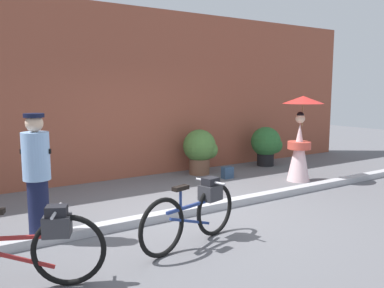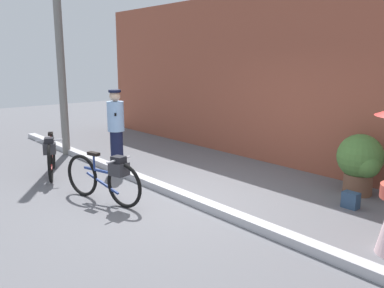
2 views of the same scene
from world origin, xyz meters
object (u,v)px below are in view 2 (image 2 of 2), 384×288
at_px(person_officer, 116,128).
at_px(bicycle_far_side, 106,177).
at_px(potted_plant_by_door, 361,161).
at_px(utility_pole, 60,53).
at_px(bicycle_near_officer, 51,154).
at_px(backpack_on_pavement, 351,200).

bearing_deg(person_officer, bicycle_far_side, -35.31).
distance_m(bicycle_far_side, potted_plant_by_door, 4.22).
distance_m(bicycle_far_side, utility_pole, 4.26).
distance_m(bicycle_near_officer, potted_plant_by_door, 5.70).
height_order(potted_plant_by_door, backpack_on_pavement, potted_plant_by_door).
height_order(bicycle_near_officer, utility_pole, utility_pole).
distance_m(person_officer, backpack_on_pavement, 4.66).
xyz_separation_m(potted_plant_by_door, utility_pole, (-6.09, -2.52, 1.82)).
height_order(bicycle_far_side, person_officer, person_officer).
relative_size(bicycle_far_side, utility_pole, 0.34).
relative_size(bicycle_near_officer, utility_pole, 0.34).
xyz_separation_m(potted_plant_by_door, backpack_on_pavement, (0.24, -0.70, -0.45)).
height_order(bicycle_far_side, potted_plant_by_door, potted_plant_by_door).
bearing_deg(backpack_on_pavement, person_officer, -159.78).
bearing_deg(backpack_on_pavement, utility_pole, -163.99).
distance_m(potted_plant_by_door, utility_pole, 6.84).
xyz_separation_m(bicycle_near_officer, backpack_on_pavement, (4.72, 2.82, -0.30)).
distance_m(person_officer, utility_pole, 2.54).
distance_m(backpack_on_pavement, utility_pole, 6.97).
distance_m(potted_plant_by_door, backpack_on_pavement, 0.87).
relative_size(bicycle_far_side, backpack_on_pavement, 6.47).
bearing_deg(bicycle_far_side, utility_pole, 165.72).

